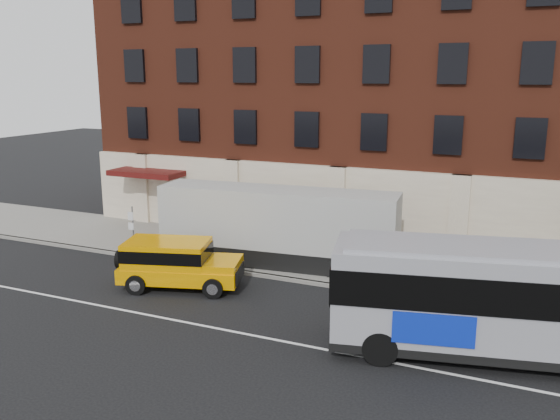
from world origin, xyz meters
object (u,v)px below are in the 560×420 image
at_px(yellow_suv, 175,261).
at_px(shipping_container, 277,229).
at_px(city_bus, 552,301).
at_px(sign_pole, 132,228).

xyz_separation_m(yellow_suv, shipping_container, (2.75, 4.22, 0.66)).
height_order(city_bus, shipping_container, shipping_container).
xyz_separation_m(sign_pole, yellow_suv, (4.27, -2.76, -0.31)).
relative_size(sign_pole, yellow_suv, 0.47).
bearing_deg(shipping_container, yellow_suv, -123.07).
relative_size(city_bus, yellow_suv, 2.51).
height_order(sign_pole, yellow_suv, sign_pole).
bearing_deg(city_bus, sign_pole, 168.77).
relative_size(yellow_suv, shipping_container, 0.48).
bearing_deg(shipping_container, city_bus, -24.15).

